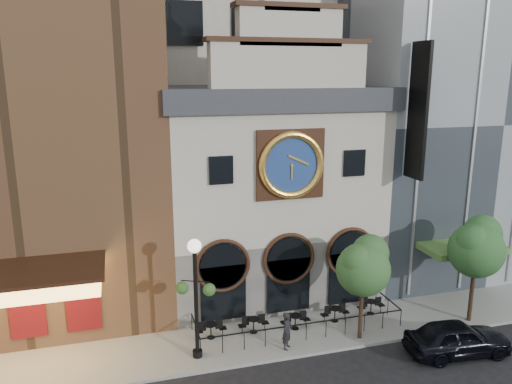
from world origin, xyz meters
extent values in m
plane|color=black|center=(0.00, 0.00, 0.00)|extent=(120.00, 120.00, 0.00)
cube|color=gray|center=(0.00, 2.50, 0.07)|extent=(44.00, 5.00, 0.15)
cube|color=#605E5B|center=(0.00, 8.00, 2.15)|extent=(12.00, 8.00, 4.00)
cube|color=beige|center=(0.00, 8.00, 7.65)|extent=(12.00, 8.00, 7.00)
cube|color=#2D3035|center=(0.00, 8.00, 11.75)|extent=(12.60, 8.60, 1.20)
cube|color=black|center=(0.00, 3.92, 8.55)|extent=(3.60, 0.25, 3.60)
cylinder|color=navy|center=(0.00, 3.78, 8.55)|extent=(3.10, 0.12, 3.10)
torus|color=gold|center=(0.00, 3.70, 8.55)|extent=(3.46, 0.36, 3.46)
cube|color=brown|center=(-13.00, 10.00, 12.65)|extent=(14.00, 12.00, 25.00)
cube|color=#FFBF59|center=(-13.00, 2.30, 4.35)|extent=(7.00, 3.40, 0.70)
cube|color=black|center=(-13.00, 2.30, 4.80)|extent=(7.40, 3.80, 0.15)
cube|color=#610D10|center=(-13.00, 3.95, 2.15)|extent=(5.60, 0.15, 2.60)
cube|color=gray|center=(13.00, 10.00, 10.15)|extent=(14.00, 12.00, 20.00)
cube|color=#55823B|center=(10.00, 2.80, 3.45)|extent=(4.50, 2.40, 0.35)
cube|color=black|center=(6.60, 3.00, 11.15)|extent=(0.18, 1.60, 7.00)
cylinder|color=black|center=(-4.51, 2.71, 0.89)|extent=(0.68, 0.68, 0.03)
cylinder|color=black|center=(-4.51, 2.71, 0.52)|extent=(0.06, 0.06, 0.72)
cylinder|color=black|center=(-2.31, 2.67, 0.89)|extent=(0.68, 0.68, 0.03)
cylinder|color=black|center=(-2.31, 2.67, 0.52)|extent=(0.06, 0.06, 0.72)
cylinder|color=black|center=(-0.13, 2.41, 0.89)|extent=(0.68, 0.68, 0.03)
cylinder|color=black|center=(-0.13, 2.41, 0.52)|extent=(0.06, 0.06, 0.72)
cylinder|color=black|center=(2.19, 2.61, 0.89)|extent=(0.68, 0.68, 0.03)
cylinder|color=black|center=(2.19, 2.61, 0.52)|extent=(0.06, 0.06, 0.72)
cylinder|color=black|center=(4.45, 2.82, 0.89)|extent=(0.68, 0.68, 0.03)
cylinder|color=black|center=(4.45, 2.82, 0.52)|extent=(0.06, 0.06, 0.72)
imported|color=black|center=(6.52, -1.72, 0.85)|extent=(5.14, 2.44, 1.70)
imported|color=black|center=(-1.16, 0.76, 1.08)|extent=(0.76, 0.81, 1.86)
cylinder|color=black|center=(-5.43, 1.24, 2.78)|extent=(0.19, 0.19, 5.26)
cylinder|color=black|center=(-5.43, 1.24, 0.31)|extent=(0.46, 0.46, 0.32)
sphere|color=white|center=(-5.43, 1.24, 5.62)|extent=(0.63, 0.63, 0.63)
sphere|color=#306126|center=(-6.01, 1.50, 3.57)|extent=(0.59, 0.59, 0.59)
sphere|color=#306126|center=(-4.86, 0.98, 3.57)|extent=(0.59, 0.59, 0.59)
cylinder|color=#382619|center=(2.67, 0.70, 1.57)|extent=(0.20, 0.20, 2.84)
sphere|color=#2A5823|center=(2.67, 0.70, 3.80)|extent=(2.64, 2.64, 2.64)
sphere|color=#2A5823|center=(3.18, 1.00, 4.51)|extent=(1.83, 1.83, 1.83)
sphere|color=#2A5823|center=(2.27, 0.50, 4.31)|extent=(1.62, 1.62, 1.62)
cylinder|color=#382619|center=(9.17, 0.73, 1.69)|extent=(0.22, 0.22, 3.09)
sphere|color=#245722|center=(9.17, 0.73, 4.12)|extent=(2.87, 2.87, 2.87)
sphere|color=#245722|center=(9.73, 1.06, 4.89)|extent=(1.98, 1.98, 1.98)
sphere|color=#245722|center=(8.73, 0.51, 4.67)|extent=(1.76, 1.76, 1.76)
camera|label=1|loc=(-8.54, -19.63, 13.13)|focal=35.00mm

